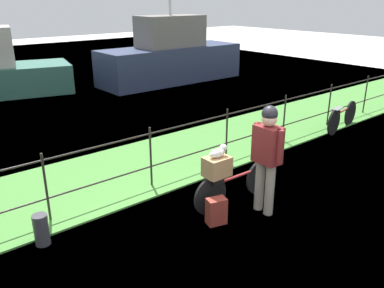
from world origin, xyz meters
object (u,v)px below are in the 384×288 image
(backpack_on_paving, at_px, (216,211))
(moored_boat_far, at_px, (171,57))
(bicycle_parked, at_px, (342,117))
(bicycle_main, at_px, (235,185))
(terrier_dog, at_px, (218,152))
(mooring_bollard, at_px, (41,230))
(cyclist_person, at_px, (267,151))
(wooden_crate, at_px, (217,167))

(backpack_on_paving, distance_m, moored_boat_far, 10.46)
(backpack_on_paving, distance_m, bicycle_parked, 5.46)
(moored_boat_far, bearing_deg, bicycle_main, -120.90)
(terrier_dog, height_order, mooring_bollard, terrier_dog)
(bicycle_main, distance_m, moored_boat_far, 9.91)
(cyclist_person, height_order, mooring_bollard, cyclist_person)
(wooden_crate, bearing_deg, mooring_bollard, 160.54)
(terrier_dog, relative_size, backpack_on_paving, 0.79)
(mooring_bollard, height_order, moored_boat_far, moored_boat_far)
(cyclist_person, xyz_separation_m, bicycle_parked, (4.53, 1.40, -0.67))
(mooring_bollard, bearing_deg, wooden_crate, -19.46)
(moored_boat_far, bearing_deg, bicycle_parked, -92.95)
(terrier_dog, bearing_deg, cyclist_person, -40.88)
(backpack_on_paving, height_order, moored_boat_far, moored_boat_far)
(backpack_on_paving, relative_size, moored_boat_far, 0.07)
(bicycle_main, height_order, moored_boat_far, moored_boat_far)
(bicycle_main, relative_size, mooring_bollard, 3.85)
(terrier_dog, xyz_separation_m, bicycle_parked, (5.07, 0.94, -0.64))
(mooring_bollard, bearing_deg, bicycle_main, -17.03)
(mooring_bollard, distance_m, bicycle_parked, 7.47)
(wooden_crate, bearing_deg, backpack_on_paving, -132.27)
(wooden_crate, distance_m, backpack_on_paving, 0.65)
(wooden_crate, height_order, moored_boat_far, moored_boat_far)
(backpack_on_paving, xyz_separation_m, bicycle_parked, (5.33, 1.20, 0.14))
(bicycle_parked, bearing_deg, mooring_bollard, -179.26)
(backpack_on_paving, bearing_deg, moored_boat_far, -107.15)
(cyclist_person, relative_size, backpack_on_paving, 4.21)
(terrier_dog, xyz_separation_m, cyclist_person, (0.54, -0.46, 0.03))
(bicycle_parked, bearing_deg, backpack_on_paving, -167.34)
(bicycle_parked, bearing_deg, bicycle_main, -168.58)
(wooden_crate, bearing_deg, bicycle_parked, 10.43)
(cyclist_person, bearing_deg, bicycle_parked, 17.20)
(bicycle_main, bearing_deg, wooden_crate, 178.49)
(wooden_crate, xyz_separation_m, moored_boat_far, (5.48, 8.48, 0.17))
(bicycle_parked, bearing_deg, wooden_crate, -169.57)
(wooden_crate, bearing_deg, cyclist_person, -39.64)
(moored_boat_far, bearing_deg, wooden_crate, -122.88)
(terrier_dog, bearing_deg, bicycle_main, -1.51)
(wooden_crate, distance_m, cyclist_person, 0.77)
(bicycle_main, distance_m, bicycle_parked, 4.79)
(backpack_on_paving, bearing_deg, terrier_dog, -119.16)
(cyclist_person, xyz_separation_m, moored_boat_far, (4.92, 8.94, -0.08))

